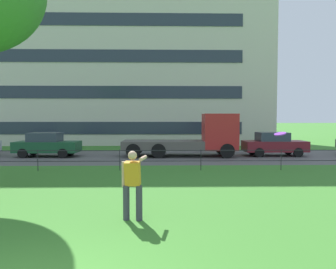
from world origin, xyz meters
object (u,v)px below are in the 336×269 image
object	(u,v)px
car_maroon_far_left	(274,144)
person_thrower	(133,183)
car_dark_green_right	(47,145)
flatbed_truck_left	(197,137)
frisbee	(280,134)
apartment_building_background	(70,47)

from	to	relation	value
car_maroon_far_left	person_thrower	bearing A→B (deg)	-120.85
car_dark_green_right	flatbed_truck_left	size ratio (longest dim) A/B	0.55
frisbee	car_maroon_far_left	bearing A→B (deg)	71.61
car_dark_green_right	apartment_building_background	bearing A→B (deg)	98.60
flatbed_truck_left	car_maroon_far_left	world-z (taller)	flatbed_truck_left
person_thrower	flatbed_truck_left	distance (m)	13.78
frisbee	flatbed_truck_left	size ratio (longest dim) A/B	0.05
person_thrower	apartment_building_background	bearing A→B (deg)	107.88
flatbed_truck_left	person_thrower	bearing A→B (deg)	-102.65
frisbee	car_dark_green_right	size ratio (longest dim) A/B	0.09
person_thrower	flatbed_truck_left	size ratio (longest dim) A/B	0.23
car_maroon_far_left	apartment_building_background	xyz separation A→B (m)	(-16.70, 13.13, 8.89)
person_thrower	flatbed_truck_left	world-z (taller)	flatbed_truck_left
flatbed_truck_left	car_maroon_far_left	bearing A→B (deg)	1.13
apartment_building_background	flatbed_truck_left	bearing A→B (deg)	-48.71
frisbee	car_maroon_far_left	xyz separation A→B (m)	(4.66, 14.01, -1.35)
person_thrower	car_dark_green_right	world-z (taller)	person_thrower
frisbee	car_maroon_far_left	distance (m)	14.83
frisbee	flatbed_truck_left	distance (m)	13.95
flatbed_truck_left	car_maroon_far_left	distance (m)	5.09
frisbee	flatbed_truck_left	bearing A→B (deg)	91.70
frisbee	car_maroon_far_left	world-z (taller)	frisbee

